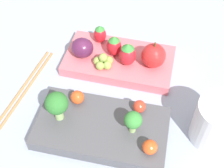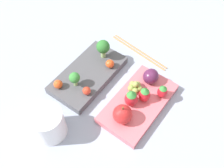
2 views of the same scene
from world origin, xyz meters
The scene contains 16 objects.
ground_plane centered at (0.00, 0.00, 0.00)m, with size 4.00×4.00×0.00m, color #939EB2.
bento_box_savoury centered at (0.00, 0.08, 0.01)m, with size 0.23×0.13×0.02m.
bento_box_fruit centered at (0.01, -0.08, 0.01)m, with size 0.22×0.12×0.02m.
broccoli_floret_0 centered at (-0.05, 0.08, 0.05)m, with size 0.03×0.03×0.05m.
broccoli_floret_1 centered at (0.07, 0.09, 0.06)m, with size 0.04×0.04×0.06m.
cherry_tomato_0 centered at (-0.09, 0.12, 0.04)m, with size 0.02×0.02×0.02m.
cherry_tomato_1 centered at (0.05, 0.05, 0.04)m, with size 0.02×0.02×0.02m.
cherry_tomato_2 centered at (-0.06, 0.04, 0.03)m, with size 0.02×0.02×0.02m.
apple centered at (-0.06, -0.08, 0.05)m, with size 0.05×0.05×0.06m.
strawberry_0 centered at (-0.01, -0.07, 0.05)m, with size 0.03×0.03×0.05m.
strawberry_1 centered at (0.06, -0.12, 0.04)m, with size 0.03×0.03×0.04m.
strawberry_2 centered at (0.02, -0.09, 0.04)m, with size 0.03×0.03×0.05m.
plum centered at (0.08, -0.07, 0.04)m, with size 0.05×0.04×0.04m.
grape_cluster centered at (0.03, -0.05, 0.03)m, with size 0.04×0.04×0.03m.
drinking_cup centered at (-0.19, 0.05, 0.04)m, with size 0.08×0.08×0.08m.
chopsticks_pair centered at (0.17, 0.02, 0.00)m, with size 0.04×0.21×0.01m.
Camera 2 is at (-0.32, -0.24, 0.58)m, focal length 40.00 mm.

